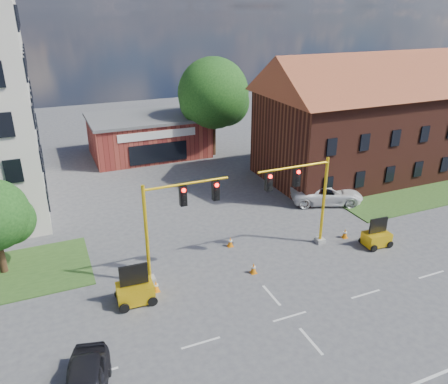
# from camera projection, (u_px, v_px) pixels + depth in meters

# --- Properties ---
(ground) EXTENTS (120.00, 120.00, 0.00)m
(ground) POSITION_uv_depth(u_px,v_px,m) (290.00, 317.00, 23.03)
(ground) COLOR #434346
(ground) RESTS_ON ground
(grass_verge_ne) EXTENTS (14.00, 4.00, 0.08)m
(grass_verge_ne) POSITION_uv_depth(u_px,v_px,m) (418.00, 198.00, 37.11)
(grass_verge_ne) COLOR #2A4B1C
(grass_verge_ne) RESTS_ON ground
(lane_markings) EXTENTS (60.00, 36.00, 0.01)m
(lane_markings) POSITION_uv_depth(u_px,v_px,m) (323.00, 355.00, 20.49)
(lane_markings) COLOR silver
(lane_markings) RESTS_ON ground
(brick_shop) EXTENTS (12.40, 8.40, 4.30)m
(brick_shop) POSITION_uv_depth(u_px,v_px,m) (148.00, 135.00, 47.56)
(brick_shop) COLOR maroon
(brick_shop) RESTS_ON ground
(townhouse_row) EXTENTS (21.00, 11.00, 11.50)m
(townhouse_row) POSITION_uv_depth(u_px,v_px,m) (371.00, 113.00, 40.73)
(townhouse_row) COLOR #4D2117
(townhouse_row) RESTS_ON ground
(tree_large) EXTENTS (7.82, 7.44, 10.43)m
(tree_large) POSITION_uv_depth(u_px,v_px,m) (216.00, 96.00, 45.90)
(tree_large) COLOR #342213
(tree_large) RESTS_ON ground
(signal_mast_west) EXTENTS (5.30, 0.60, 6.20)m
(signal_mast_west) POSITION_uv_depth(u_px,v_px,m) (174.00, 218.00, 25.00)
(signal_mast_west) COLOR gray
(signal_mast_west) RESTS_ON ground
(signal_mast_east) EXTENTS (5.30, 0.60, 6.20)m
(signal_mast_east) POSITION_uv_depth(u_px,v_px,m) (303.00, 194.00, 28.14)
(signal_mast_east) COLOR gray
(signal_mast_east) RESTS_ON ground
(trailer_west) EXTENTS (2.05, 1.42, 2.26)m
(trailer_west) POSITION_uv_depth(u_px,v_px,m) (135.00, 291.00, 23.92)
(trailer_west) COLOR yellow
(trailer_west) RESTS_ON ground
(trailer_east) EXTENTS (1.80, 1.26, 1.98)m
(trailer_east) POSITION_uv_depth(u_px,v_px,m) (376.00, 237.00, 29.65)
(trailer_east) COLOR yellow
(trailer_east) RESTS_ON ground
(cone_a) EXTENTS (0.40, 0.40, 0.70)m
(cone_a) POSITION_uv_depth(u_px,v_px,m) (156.00, 286.00, 24.96)
(cone_a) COLOR orange
(cone_a) RESTS_ON ground
(cone_b) EXTENTS (0.40, 0.40, 0.70)m
(cone_b) POSITION_uv_depth(u_px,v_px,m) (230.00, 242.00, 29.65)
(cone_b) COLOR orange
(cone_b) RESTS_ON ground
(cone_c) EXTENTS (0.40, 0.40, 0.70)m
(cone_c) POSITION_uv_depth(u_px,v_px,m) (254.00, 268.00, 26.67)
(cone_c) COLOR orange
(cone_c) RESTS_ON ground
(cone_d) EXTENTS (0.40, 0.40, 0.70)m
(cone_d) POSITION_uv_depth(u_px,v_px,m) (345.00, 233.00, 30.75)
(cone_d) COLOR orange
(cone_d) RESTS_ON ground
(pickup_white) EXTENTS (6.45, 4.64, 1.63)m
(pickup_white) POSITION_uv_depth(u_px,v_px,m) (327.00, 194.00, 36.09)
(pickup_white) COLOR white
(pickup_white) RESTS_ON ground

